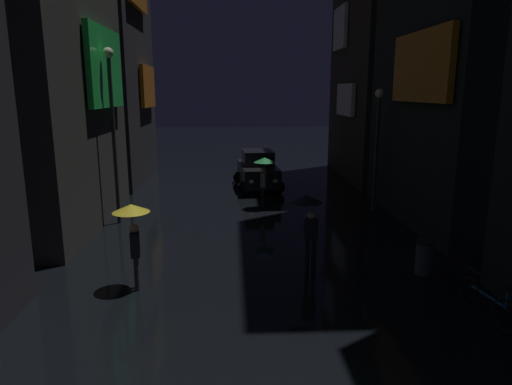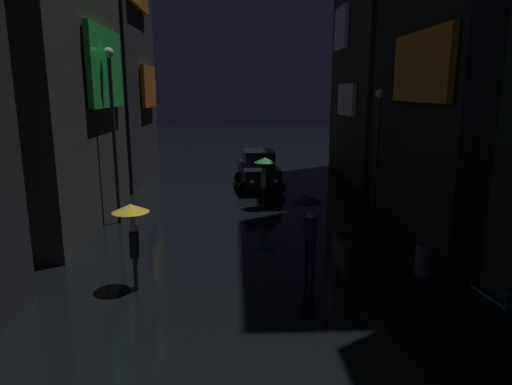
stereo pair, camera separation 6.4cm
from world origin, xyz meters
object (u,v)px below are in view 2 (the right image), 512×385
object	(u,v)px
streetlamp_left_far	(113,118)
trash_bin	(424,257)
car_distant	(258,170)
pedestrian_foreground_left_yellow	(132,223)
pedestrian_midstreet_centre_green	(264,168)
pedestrian_midstreet_left_black	(307,211)
streetlamp_right_far	(378,135)
bicycle_parked_at_storefront	(486,303)

from	to	relation	value
streetlamp_left_far	trash_bin	bearing A→B (deg)	-29.84
streetlamp_left_far	car_distant	bearing A→B (deg)	47.04
pedestrian_foreground_left_yellow	trash_bin	xyz separation A→B (m)	(7.52, 0.45, -1.20)
pedestrian_midstreet_centre_green	pedestrian_midstreet_left_black	size ratio (longest dim) A/B	1.00
streetlamp_left_far	trash_bin	world-z (taller)	streetlamp_left_far
pedestrian_midstreet_centre_green	streetlamp_left_far	bearing A→B (deg)	-159.51
pedestrian_midstreet_centre_green	pedestrian_midstreet_left_black	distance (m)	7.04
pedestrian_midstreet_centre_green	trash_bin	world-z (taller)	pedestrian_midstreet_centre_green
car_distant	streetlamp_right_far	xyz separation A→B (m)	(4.51, -4.55, 2.17)
pedestrian_midstreet_left_black	streetlamp_left_far	distance (m)	8.22
bicycle_parked_at_storefront	streetlamp_left_far	xyz separation A→B (m)	(-9.60, 7.87, 3.46)
streetlamp_right_far	trash_bin	bearing A→B (deg)	-95.98
pedestrian_foreground_left_yellow	pedestrian_midstreet_left_black	distance (m)	4.50
pedestrian_foreground_left_yellow	trash_bin	bearing A→B (deg)	3.42
bicycle_parked_at_storefront	pedestrian_midstreet_centre_green	bearing A→B (deg)	112.23
pedestrian_foreground_left_yellow	car_distant	xyz separation A→B (m)	(3.71, 11.68, -0.74)
pedestrian_midstreet_centre_green	car_distant	xyz separation A→B (m)	(-0.05, 3.83, -0.74)
trash_bin	pedestrian_midstreet_left_black	bearing A→B (deg)	172.70
pedestrian_foreground_left_yellow	pedestrian_midstreet_left_black	xyz separation A→B (m)	(4.42, 0.85, 0.00)
streetlamp_left_far	streetlamp_right_far	size ratio (longest dim) A/B	1.28
streetlamp_right_far	pedestrian_midstreet_left_black	bearing A→B (deg)	-121.17
pedestrian_midstreet_left_black	car_distant	bearing A→B (deg)	93.73
pedestrian_midstreet_centre_green	bicycle_parked_at_storefront	xyz separation A→B (m)	(4.06, -9.94, -1.28)
pedestrian_foreground_left_yellow	streetlamp_right_far	bearing A→B (deg)	40.95
pedestrian_foreground_left_yellow	streetlamp_left_far	world-z (taller)	streetlamp_left_far
bicycle_parked_at_storefront	car_distant	world-z (taller)	car_distant
bicycle_parked_at_storefront	trash_bin	bearing A→B (deg)	96.79
streetlamp_left_far	trash_bin	size ratio (longest dim) A/B	6.73
pedestrian_midstreet_left_black	car_distant	xyz separation A→B (m)	(-0.71, 10.83, -0.74)
streetlamp_right_far	bicycle_parked_at_storefront	bearing A→B (deg)	-92.47
pedestrian_midstreet_centre_green	streetlamp_left_far	distance (m)	6.30
pedestrian_foreground_left_yellow	bicycle_parked_at_storefront	xyz separation A→B (m)	(7.82, -2.09, -1.28)
streetlamp_left_far	pedestrian_foreground_left_yellow	bearing A→B (deg)	-72.90
pedestrian_midstreet_centre_green	pedestrian_midstreet_left_black	world-z (taller)	same
car_distant	trash_bin	world-z (taller)	car_distant
pedestrian_foreground_left_yellow	pedestrian_midstreet_centre_green	bearing A→B (deg)	64.41
car_distant	streetlamp_right_far	size ratio (longest dim) A/B	0.87
car_distant	streetlamp_left_far	world-z (taller)	streetlamp_left_far
pedestrian_midstreet_centre_green	bicycle_parked_at_storefront	world-z (taller)	pedestrian_midstreet_centre_green
pedestrian_midstreet_left_black	pedestrian_foreground_left_yellow	bearing A→B (deg)	-169.16
car_distant	streetlamp_left_far	xyz separation A→B (m)	(-5.49, -5.90, 2.92)
car_distant	pedestrian_midstreet_left_black	bearing A→B (deg)	-86.27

